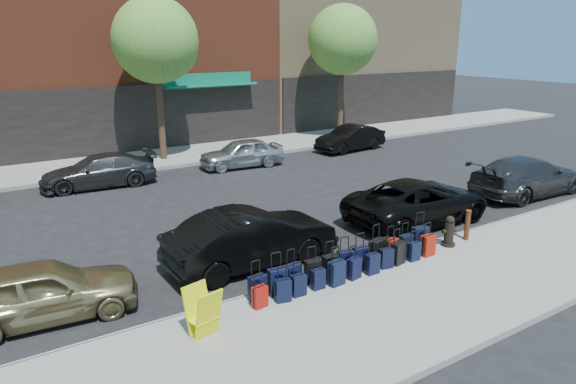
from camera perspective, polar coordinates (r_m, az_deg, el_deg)
ground at (r=16.40m, az=-4.16°, el=-3.30°), size 120.00×120.00×0.00m
sidewalk_near at (r=11.56m, az=11.77°, el=-12.24°), size 60.00×4.00×0.15m
sidewalk_far at (r=25.30m, az=-15.05°, el=3.53°), size 60.00×4.00×0.15m
curb_near at (r=12.90m, az=5.49°, el=-8.74°), size 60.00×0.08×0.15m
curb_far at (r=23.43m, az=-13.53°, el=2.61°), size 60.00×0.08×0.15m
tree_center at (r=24.41m, az=-14.16°, el=15.80°), size 3.80×3.80×7.27m
tree_right at (r=29.53m, az=6.29°, el=16.26°), size 3.80×3.80×7.27m
suitcase_front_0 at (r=11.27m, az=-3.41°, el=-10.60°), size 0.39×0.24×0.92m
suitcase_front_1 at (r=11.47m, az=-1.18°, el=-9.93°), size 0.43×0.27×0.99m
suitcase_front_2 at (r=11.72m, az=0.50°, el=-9.38°), size 0.42×0.27×0.95m
suitcase_front_3 at (r=12.04m, az=2.74°, el=-8.78°), size 0.38×0.24×0.88m
suitcase_front_4 at (r=12.27m, az=4.73°, el=-8.25°), size 0.39×0.23×0.91m
suitcase_front_5 at (r=12.53m, az=6.38°, el=-7.73°), size 0.41×0.27×0.93m
suitcase_front_6 at (r=12.76m, az=8.06°, el=-7.30°), size 0.41×0.26×0.94m
suitcase_front_7 at (r=13.12m, az=9.90°, el=-6.55°), size 0.47×0.32×1.04m
suitcase_front_8 at (r=13.44m, az=11.41°, el=-6.26°), size 0.38×0.22×0.90m
suitcase_front_9 at (r=13.84m, az=12.94°, el=-5.72°), size 0.36×0.20×0.87m
suitcase_front_10 at (r=14.16m, az=14.45°, el=-5.05°), size 0.47×0.29×1.06m
suitcase_back_0 at (r=11.03m, az=-3.16°, el=-11.54°), size 0.34×0.23×0.76m
suitcase_back_1 at (r=11.23m, az=-0.57°, el=-10.89°), size 0.37×0.26×0.81m
suitcase_back_2 at (r=11.46m, az=1.17°, el=-10.31°), size 0.34×0.20×0.79m
suitcase_back_3 at (r=11.77m, az=3.35°, el=-9.63°), size 0.32×0.18×0.76m
suitcase_back_4 at (r=11.96m, az=5.41°, el=-8.95°), size 0.41×0.27×0.93m
suitcase_back_5 at (r=12.31m, az=7.35°, el=-8.41°), size 0.38×0.26×0.82m
suitcase_back_6 at (r=12.61m, az=9.35°, el=-7.87°), size 0.35×0.20×0.82m
suitcase_back_7 at (r=12.97m, az=10.85°, el=-7.24°), size 0.36×0.25×0.81m
suitcase_back_8 at (r=13.24m, az=12.13°, el=-6.66°), size 0.42×0.29×0.92m
suitcase_back_9 at (r=13.54m, az=13.81°, el=-6.43°), size 0.33×0.19×0.79m
suitcase_back_10 at (r=13.92m, az=15.28°, el=-5.74°), size 0.38×0.22×0.90m
fire_hydrant at (r=14.69m, az=17.46°, el=-4.24°), size 0.44×0.38×0.85m
bollard at (r=15.24m, az=19.30°, el=-3.44°), size 0.16×0.16×0.87m
display_rack at (r=10.11m, az=-9.42°, el=-13.01°), size 0.66×0.70×0.97m
car_near_0 at (r=11.82m, az=-25.65°, el=-9.88°), size 3.90×1.88×1.28m
car_near_1 at (r=13.12m, az=-4.08°, el=-5.12°), size 4.49×1.65×1.47m
car_near_2 at (r=16.66m, az=14.28°, el=-0.98°), size 4.95×2.28×1.37m
car_near_3 at (r=20.94m, az=25.09°, el=1.62°), size 4.99×2.17×1.43m
car_far_1 at (r=21.38m, az=-20.30°, el=2.22°), size 4.49×2.14×1.26m
car_far_2 at (r=23.26m, az=-5.18°, el=4.35°), size 3.91×1.88×1.29m
car_far_3 at (r=26.85m, az=6.95°, el=5.96°), size 4.04×1.77×1.29m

